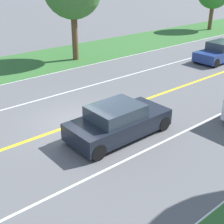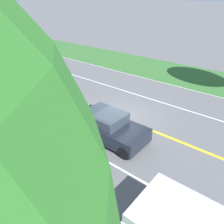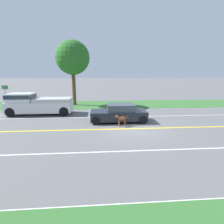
% 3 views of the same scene
% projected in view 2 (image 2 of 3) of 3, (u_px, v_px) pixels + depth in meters
% --- Properties ---
extents(ground_plane, '(400.00, 400.00, 0.00)m').
position_uv_depth(ground_plane, '(120.00, 118.00, 13.31)').
color(ground_plane, '#5B5B5E').
extents(centre_divider_line, '(0.18, 160.00, 0.01)m').
position_uv_depth(centre_divider_line, '(120.00, 118.00, 13.31)').
color(centre_divider_line, yellow).
rests_on(centre_divider_line, ground).
extents(lane_edge_line_right, '(0.14, 160.00, 0.01)m').
position_uv_depth(lane_edge_line_right, '(12.00, 187.00, 8.56)').
color(lane_edge_line_right, white).
rests_on(lane_edge_line_right, ground).
extents(lane_edge_line_left, '(0.14, 160.00, 0.01)m').
position_uv_depth(lane_edge_line_left, '(172.00, 85.00, 18.06)').
color(lane_edge_line_left, white).
rests_on(lane_edge_line_left, ground).
extents(lane_dash_same_dir, '(0.10, 160.00, 0.01)m').
position_uv_depth(lane_dash_same_dir, '(78.00, 145.00, 10.93)').
color(lane_dash_same_dir, white).
rests_on(lane_dash_same_dir, ground).
extents(lane_dash_oncoming, '(0.10, 160.00, 0.01)m').
position_uv_depth(lane_dash_oncoming, '(150.00, 99.00, 15.68)').
color(lane_dash_oncoming, white).
rests_on(lane_dash_oncoming, ground).
extents(grass_verge_left, '(6.00, 160.00, 0.03)m').
position_uv_depth(grass_verge_left, '(186.00, 75.00, 20.09)').
color(grass_verge_left, '#33662D').
rests_on(grass_verge_left, ground).
extents(ego_car, '(1.92, 4.26, 1.38)m').
position_uv_depth(ego_car, '(107.00, 126.00, 11.32)').
color(ego_car, black).
rests_on(ego_car, ground).
extents(dog, '(0.41, 1.11, 0.85)m').
position_uv_depth(dog, '(122.00, 118.00, 12.25)').
color(dog, brown).
rests_on(dog, ground).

